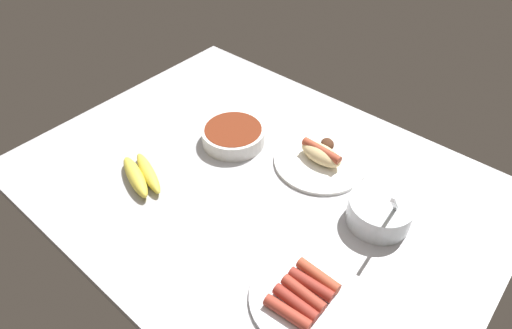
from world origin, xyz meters
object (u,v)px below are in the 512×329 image
bowl_chili (233,135)px  plate_hotdog_assembled (321,158)px  plate_sausages (303,296)px  banana_bunch (141,175)px  bowl_coleslaw (380,211)px

bowl_chili → plate_hotdog_assembled: 25.53cm
plate_sausages → banana_bunch: bearing=179.4°
bowl_chili → banana_bunch: size_ratio=1.01×
bowl_chili → plate_sausages: (44.50, -27.55, -1.41)cm
bowl_chili → plate_sausages: 52.36cm
banana_bunch → plate_hotdog_assembled: bearing=48.8°
bowl_chili → bowl_coleslaw: 45.85cm
plate_sausages → plate_hotdog_assembled: bearing=119.5°
plate_sausages → banana_bunch: 52.03cm
plate_hotdog_assembled → bowl_chili: bearing=-159.7°
bowl_chili → bowl_coleslaw: (45.83, 0.62, 1.06)cm
plate_sausages → plate_hotdog_assembled: size_ratio=0.88×
bowl_chili → banana_bunch: bearing=-105.5°
banana_bunch → plate_hotdog_assembled: plate_hotdog_assembled is taller
banana_bunch → bowl_coleslaw: size_ratio=1.12×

